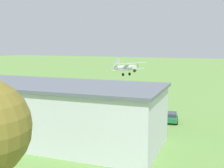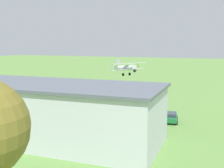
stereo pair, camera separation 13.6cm
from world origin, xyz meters
The scene contains 9 objects.
ground_plane centered at (0.00, 0.00, 0.00)m, with size 400.00×400.00×0.00m, color #608C42.
hangar centered at (-0.86, 28.37, 3.69)m, with size 29.49×13.11×7.36m.
biplane centered at (-0.60, -0.15, 7.20)m, with size 7.18×9.20×3.71m.
car_green centered at (-13.59, 13.85, 0.79)m, with size 2.63×4.48×1.49m.
car_grey centered at (11.62, 15.30, 0.84)m, with size 2.69×4.71×1.61m.
car_silver centered at (18.60, 14.61, 0.81)m, with size 2.24×4.38×1.54m.
person_walking_on_apron centered at (-4.15, 11.25, 0.81)m, with size 0.47×0.47×1.63m.
person_by_parked_cars centered at (-2.16, 11.03, 0.88)m, with size 0.54×0.54×1.75m.
person_watching_takeoff centered at (6.23, 9.93, 0.80)m, with size 0.50×0.50×1.62m.
Camera 2 is at (-22.62, 58.67, 12.31)m, focal length 46.41 mm.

